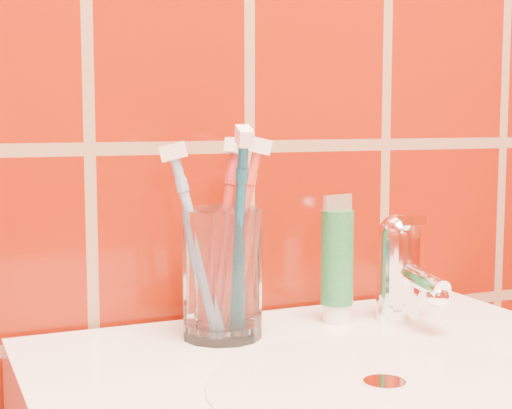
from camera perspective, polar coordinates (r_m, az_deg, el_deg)
name	(u,v)px	position (r m, az deg, el deg)	size (l,w,h in m)	color
glass_tumbler	(222,273)	(0.80, -2.50, -5.03)	(0.08, 0.08, 0.13)	white
toothpaste_tube	(337,263)	(0.87, 5.92, -4.26)	(0.04, 0.04, 0.14)	white
faucet	(401,264)	(0.88, 10.47, -4.29)	(0.05, 0.11, 0.12)	white
toothbrush_0	(197,244)	(0.79, -4.30, -2.88)	(0.07, 0.05, 0.21)	#739ECD
toothbrush_1	(224,237)	(0.83, -2.38, -2.37)	(0.07, 0.07, 0.21)	maroon
toothbrush_2	(238,238)	(0.77, -1.31, -2.48)	(0.03, 0.08, 0.22)	navy
toothbrush_3	(239,237)	(0.81, -1.28, -2.41)	(0.07, 0.03, 0.21)	#BC3E28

